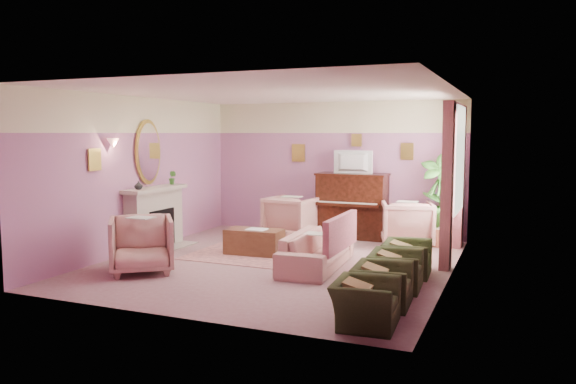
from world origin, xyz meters
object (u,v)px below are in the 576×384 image
at_px(piano, 352,206).
at_px(floral_armchair_left, 292,215).
at_px(sofa, 317,244).
at_px(coffee_table, 254,242).
at_px(television, 352,160).
at_px(olive_chair_b, 382,278).
at_px(floral_armchair_front, 141,242).
at_px(floral_armchair_right, 407,221).
at_px(olive_chair_c, 396,264).
at_px(olive_chair_a, 365,295).
at_px(olive_chair_d, 407,252).
at_px(side_table, 444,227).

height_order(piano, floral_armchair_left, piano).
relative_size(piano, sofa, 0.72).
bearing_deg(sofa, coffee_table, 158.48).
relative_size(television, olive_chair_b, 1.01).
xyz_separation_m(sofa, floral_armchair_front, (-2.40, -1.30, 0.09)).
relative_size(floral_armchair_right, olive_chair_c, 1.21).
height_order(coffee_table, floral_armchair_left, floral_armchair_left).
xyz_separation_m(floral_armchair_front, olive_chair_a, (3.81, -1.03, -0.14)).
relative_size(coffee_table, floral_armchair_left, 1.04).
xyz_separation_m(piano, television, (0.00, -0.05, 0.95)).
distance_m(floral_armchair_right, olive_chair_d, 2.19).
xyz_separation_m(olive_chair_b, olive_chair_d, (0.00, 1.64, 0.00)).
height_order(television, olive_chair_b, television).
bearing_deg(olive_chair_b, coffee_table, 143.56).
bearing_deg(floral_armchair_front, television, 61.44).
bearing_deg(television, floral_armchair_right, -19.77).
bearing_deg(olive_chair_a, piano, 107.64).
relative_size(television, coffee_table, 0.80).
bearing_deg(floral_armchair_left, floral_armchair_right, 1.64).
bearing_deg(floral_armchair_front, side_table, 44.30).
bearing_deg(side_table, television, 177.87).
bearing_deg(olive_chair_b, sofa, 133.03).
xyz_separation_m(piano, side_table, (1.86, -0.12, -0.30)).
bearing_deg(piano, olive_chair_a, -72.36).
xyz_separation_m(coffee_table, floral_armchair_left, (0.04, 1.68, 0.26)).
bearing_deg(floral_armchair_right, floral_armchair_front, -133.58).
bearing_deg(floral_armchair_left, coffee_table, -91.32).
bearing_deg(sofa, olive_chair_a, -58.83).
xyz_separation_m(floral_armchair_front, side_table, (4.05, 3.95, -0.13)).
relative_size(olive_chair_b, olive_chair_c, 1.00).
bearing_deg(olive_chair_d, sofa, -174.68).
bearing_deg(television, olive_chair_c, -64.57).
xyz_separation_m(coffee_table, floral_armchair_right, (2.37, 1.75, 0.26)).
relative_size(olive_chair_a, olive_chair_b, 1.00).
height_order(television, coffee_table, television).
bearing_deg(side_table, olive_chair_b, -93.27).
height_order(piano, floral_armchair_front, piano).
height_order(olive_chair_b, side_table, side_table).
bearing_deg(floral_armchair_right, piano, 158.18).
bearing_deg(piano, olive_chair_c, -64.89).
height_order(olive_chair_c, olive_chair_d, same).
bearing_deg(television, olive_chair_d, -57.96).
xyz_separation_m(floral_armchair_left, floral_armchair_right, (2.33, 0.07, 0.00)).
bearing_deg(olive_chair_d, olive_chair_b, -90.00).
height_order(coffee_table, floral_armchair_front, floral_armchair_front).
bearing_deg(sofa, television, 94.47).
relative_size(television, floral_armchair_front, 0.83).
xyz_separation_m(floral_armchair_right, floral_armchair_front, (-3.41, -3.58, 0.00)).
xyz_separation_m(sofa, olive_chair_c, (1.41, -0.69, -0.05)).
bearing_deg(floral_armchair_right, floral_armchair_left, -178.36).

